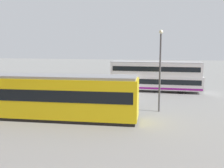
% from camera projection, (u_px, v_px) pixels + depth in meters
% --- Properties ---
extents(ground_plane, '(160.00, 160.00, 0.00)m').
position_uv_depth(ground_plane, '(126.00, 95.00, 31.35)').
color(ground_plane, gray).
extents(double_decker_bus, '(11.72, 2.74, 3.86)m').
position_uv_depth(double_decker_bus, '(155.00, 76.00, 33.36)').
color(double_decker_bus, white).
rests_on(double_decker_bus, ground).
extents(tram_yellow, '(13.59, 3.35, 3.56)m').
position_uv_depth(tram_yellow, '(54.00, 96.00, 20.84)').
color(tram_yellow, yellow).
rests_on(tram_yellow, ground).
extents(pedestrian_near_railing, '(0.41, 0.41, 1.80)m').
position_uv_depth(pedestrian_near_railing, '(70.00, 91.00, 27.88)').
color(pedestrian_near_railing, black).
rests_on(pedestrian_near_railing, ground).
extents(pedestrian_crossing, '(0.44, 0.44, 1.58)m').
position_uv_depth(pedestrian_crossing, '(94.00, 101.00, 23.67)').
color(pedestrian_crossing, '#4C3F2D').
rests_on(pedestrian_crossing, ground).
extents(pedestrian_railing, '(8.53, 1.18, 1.08)m').
position_uv_depth(pedestrian_railing, '(94.00, 95.00, 27.11)').
color(pedestrian_railing, gray).
rests_on(pedestrian_railing, ground).
extents(info_sign, '(1.12, 0.26, 2.40)m').
position_uv_depth(info_sign, '(39.00, 86.00, 27.18)').
color(info_sign, slate).
rests_on(info_sign, ground).
extents(street_lamp, '(0.36, 0.36, 7.23)m').
position_uv_depth(street_lamp, '(160.00, 65.00, 22.78)').
color(street_lamp, '#4C4C51').
rests_on(street_lamp, ground).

